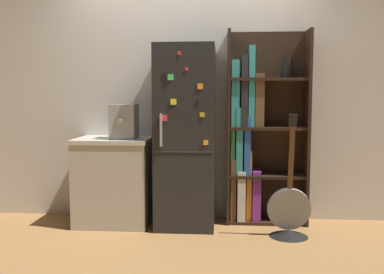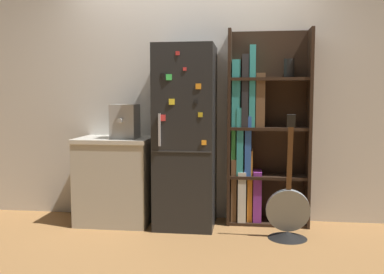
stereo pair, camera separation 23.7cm
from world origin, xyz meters
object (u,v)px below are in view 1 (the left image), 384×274
at_px(espresso_machine, 124,122).
at_px(guitar, 289,219).
at_px(refrigerator, 186,137).
at_px(bookshelf, 256,135).

distance_m(espresso_machine, guitar, 1.81).
relative_size(refrigerator, bookshelf, 0.92).
bearing_deg(espresso_machine, bookshelf, 9.46).
height_order(refrigerator, espresso_machine, refrigerator).
xyz_separation_m(refrigerator, guitar, (0.97, -0.29, -0.72)).
xyz_separation_m(bookshelf, guitar, (0.27, -0.47, -0.73)).
bearing_deg(refrigerator, espresso_machine, -176.18).
height_order(bookshelf, espresso_machine, bookshelf).
distance_m(refrigerator, bookshelf, 0.72).
distance_m(refrigerator, espresso_machine, 0.62).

